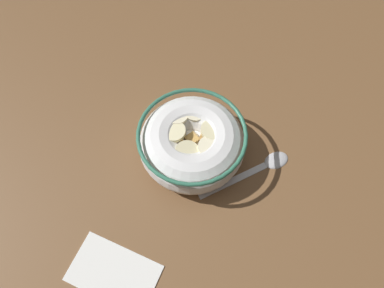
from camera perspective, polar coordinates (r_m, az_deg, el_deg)
ground_plane at (r=55.69cm, az=0.00°, el=-1.90°), size 92.55×92.55×2.00cm
cereal_bowl at (r=51.71cm, az=0.00°, el=0.24°), size 15.85×15.85×6.38cm
spoon at (r=54.56cm, az=11.45°, el=-3.53°), size 12.98×11.35×0.80cm
folded_napkin at (r=50.55cm, az=-12.64°, el=-19.79°), size 12.62×8.84×0.30cm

